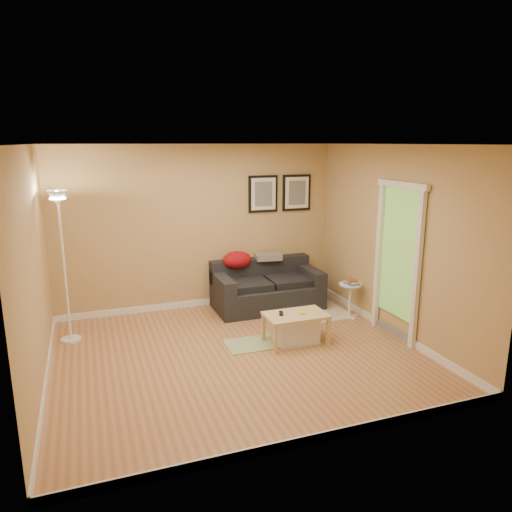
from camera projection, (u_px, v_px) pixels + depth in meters
name	position (u px, v px, depth m)	size (l,w,h in m)	color
floor	(238.00, 354.00, 6.07)	(4.50, 4.50, 0.00)	#BB7450
ceiling	(236.00, 144.00, 5.46)	(4.50, 4.50, 0.00)	white
wall_back	(199.00, 228.00, 7.59)	(4.50, 4.50, 0.00)	tan
wall_front	(311.00, 307.00, 3.94)	(4.50, 4.50, 0.00)	tan
wall_left	(33.00, 272.00, 5.02)	(4.00, 4.00, 0.00)	tan
wall_right	(394.00, 242.00, 6.51)	(4.00, 4.00, 0.00)	tan
baseboard_back	(201.00, 302.00, 7.88)	(4.50, 0.02, 0.10)	white
baseboard_front	(307.00, 440.00, 4.24)	(4.50, 0.02, 0.10)	white
baseboard_left	(46.00, 380.00, 5.31)	(0.02, 4.00, 0.10)	white
baseboard_right	(388.00, 328.00, 6.80)	(0.02, 4.00, 0.10)	white
sofa	(267.00, 285.00, 7.71)	(1.70, 0.90, 0.75)	black
red_throw	(237.00, 260.00, 7.71)	(0.48, 0.36, 0.28)	maroon
plaid_throw	(268.00, 257.00, 7.90)	(0.42, 0.26, 0.10)	tan
framed_print_left	(263.00, 194.00, 7.81)	(0.50, 0.04, 0.60)	black
framed_print_right	(297.00, 193.00, 8.01)	(0.50, 0.04, 0.60)	black
area_rug	(308.00, 314.00, 7.49)	(1.25, 0.85, 0.01)	beige
green_runner	(252.00, 344.00, 6.37)	(0.70, 0.50, 0.01)	#668C4C
coffee_table	(296.00, 328.00, 6.38)	(0.82, 0.50, 0.41)	#D9BC84
remote_control	(281.00, 313.00, 6.32)	(0.05, 0.16, 0.02)	black
tape_roll	(302.00, 313.00, 6.32)	(0.07, 0.07, 0.03)	yellow
storage_bin	(295.00, 329.00, 6.42)	(0.58, 0.42, 0.35)	white
side_table	(350.00, 300.00, 7.31)	(0.35, 0.35, 0.53)	white
book_stack	(352.00, 282.00, 7.23)	(0.16, 0.22, 0.07)	#325997
floor_lamp	(65.00, 272.00, 6.27)	(0.26, 0.26, 2.04)	white
doorway	(397.00, 264.00, 6.42)	(0.12, 1.01, 2.13)	white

